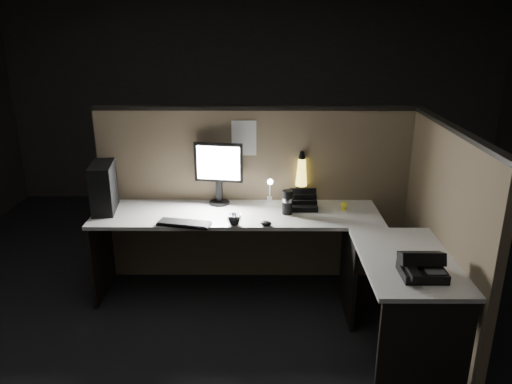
{
  "coord_description": "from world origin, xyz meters",
  "views": [
    {
      "loc": [
        0.03,
        -3.13,
        2.21
      ],
      "look_at": [
        0.01,
        0.35,
        0.99
      ],
      "focal_mm": 35.0,
      "sensor_mm": 36.0,
      "label": 1
    }
  ],
  "objects_px": {
    "pc_tower": "(104,187)",
    "monitor": "(219,167)",
    "lava_lamp": "(301,180)",
    "desk_phone": "(421,266)",
    "keyboard": "(184,224)"
  },
  "relations": [
    {
      "from": "pc_tower",
      "to": "desk_phone",
      "type": "xyz_separation_m",
      "value": [
        2.23,
        -1.08,
        -0.14
      ]
    },
    {
      "from": "pc_tower",
      "to": "monitor",
      "type": "bearing_deg",
      "value": 2.99
    },
    {
      "from": "monitor",
      "to": "lava_lamp",
      "type": "distance_m",
      "value": 0.71
    },
    {
      "from": "lava_lamp",
      "to": "desk_phone",
      "type": "height_order",
      "value": "lava_lamp"
    },
    {
      "from": "monitor",
      "to": "keyboard",
      "type": "relative_size",
      "value": 1.29
    },
    {
      "from": "desk_phone",
      "to": "monitor",
      "type": "bearing_deg",
      "value": 136.77
    },
    {
      "from": "desk_phone",
      "to": "keyboard",
      "type": "bearing_deg",
      "value": 153.64
    },
    {
      "from": "lava_lamp",
      "to": "desk_phone",
      "type": "xyz_separation_m",
      "value": [
        0.63,
        -1.31,
        -0.12
      ]
    },
    {
      "from": "pc_tower",
      "to": "keyboard",
      "type": "height_order",
      "value": "pc_tower"
    },
    {
      "from": "keyboard",
      "to": "lava_lamp",
      "type": "distance_m",
      "value": 1.08
    },
    {
      "from": "pc_tower",
      "to": "lava_lamp",
      "type": "distance_m",
      "value": 1.62
    },
    {
      "from": "pc_tower",
      "to": "monitor",
      "type": "distance_m",
      "value": 0.94
    },
    {
      "from": "pc_tower",
      "to": "keyboard",
      "type": "distance_m",
      "value": 0.77
    },
    {
      "from": "lava_lamp",
      "to": "desk_phone",
      "type": "distance_m",
      "value": 1.45
    },
    {
      "from": "keyboard",
      "to": "lava_lamp",
      "type": "height_order",
      "value": "lava_lamp"
    }
  ]
}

